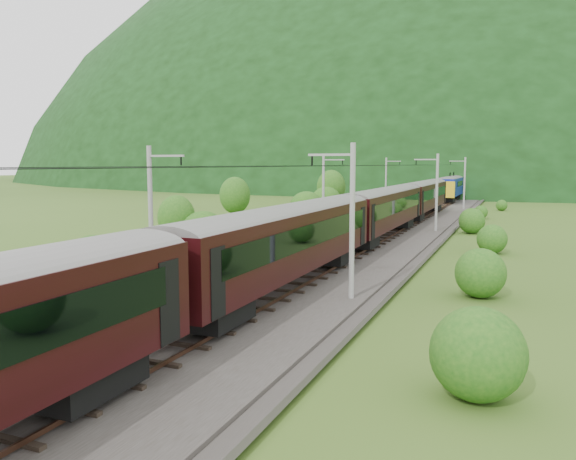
% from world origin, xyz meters
% --- Properties ---
extents(ground, '(600.00, 600.00, 0.00)m').
position_xyz_m(ground, '(0.00, 0.00, 0.00)').
color(ground, '#355219').
rests_on(ground, ground).
extents(railbed, '(14.00, 220.00, 0.30)m').
position_xyz_m(railbed, '(0.00, 10.00, 0.15)').
color(railbed, '#38332D').
rests_on(railbed, ground).
extents(track_left, '(2.40, 220.00, 0.27)m').
position_xyz_m(track_left, '(-2.40, 10.00, 0.37)').
color(track_left, '#553324').
rests_on(track_left, railbed).
extents(track_right, '(2.40, 220.00, 0.27)m').
position_xyz_m(track_right, '(2.40, 10.00, 0.37)').
color(track_right, '#553324').
rests_on(track_right, railbed).
extents(catenary_left, '(2.54, 192.28, 8.00)m').
position_xyz_m(catenary_left, '(-6.12, 32.00, 4.50)').
color(catenary_left, gray).
rests_on(catenary_left, railbed).
extents(catenary_right, '(2.54, 192.28, 8.00)m').
position_xyz_m(catenary_right, '(6.12, 32.00, 4.50)').
color(catenary_right, gray).
rests_on(catenary_right, railbed).
extents(overhead_wires, '(4.83, 198.00, 0.03)m').
position_xyz_m(overhead_wires, '(0.00, 10.00, 7.10)').
color(overhead_wires, black).
rests_on(overhead_wires, ground).
extents(mountain_main, '(504.00, 360.00, 244.00)m').
position_xyz_m(mountain_main, '(0.00, 260.00, 0.00)').
color(mountain_main, black).
rests_on(mountain_main, ground).
extents(mountain_ridge, '(336.00, 280.00, 132.00)m').
position_xyz_m(mountain_ridge, '(-120.00, 300.00, 0.00)').
color(mountain_ridge, black).
rests_on(mountain_ridge, ground).
extents(train, '(3.13, 149.74, 5.45)m').
position_xyz_m(train, '(2.40, 12.16, 3.68)').
color(train, black).
rests_on(train, ground).
extents(hazard_post_near, '(0.15, 0.15, 1.36)m').
position_xyz_m(hazard_post_near, '(0.02, 66.63, 0.98)').
color(hazard_post_near, red).
rests_on(hazard_post_near, railbed).
extents(hazard_post_far, '(0.18, 0.18, 1.64)m').
position_xyz_m(hazard_post_far, '(0.64, 32.34, 1.12)').
color(hazard_post_far, red).
rests_on(hazard_post_far, railbed).
extents(signal, '(0.23, 0.23, 2.10)m').
position_xyz_m(signal, '(-4.61, 41.48, 1.53)').
color(signal, black).
rests_on(signal, railbed).
extents(vegetation_left, '(13.09, 143.19, 7.03)m').
position_xyz_m(vegetation_left, '(-13.89, 17.82, 2.63)').
color(vegetation_left, '#1D5216').
rests_on(vegetation_left, ground).
extents(vegetation_right, '(6.19, 107.26, 2.62)m').
position_xyz_m(vegetation_right, '(11.64, 9.02, 1.13)').
color(vegetation_right, '#1D5216').
rests_on(vegetation_right, ground).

